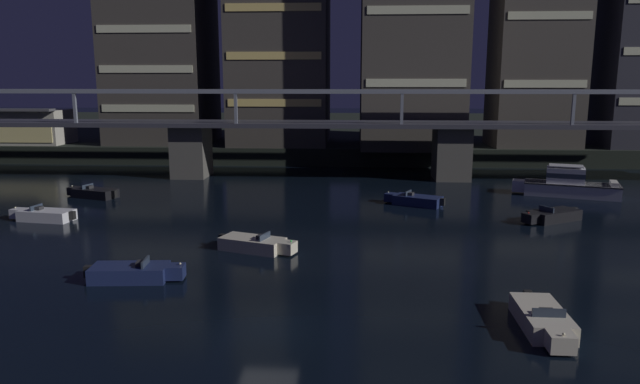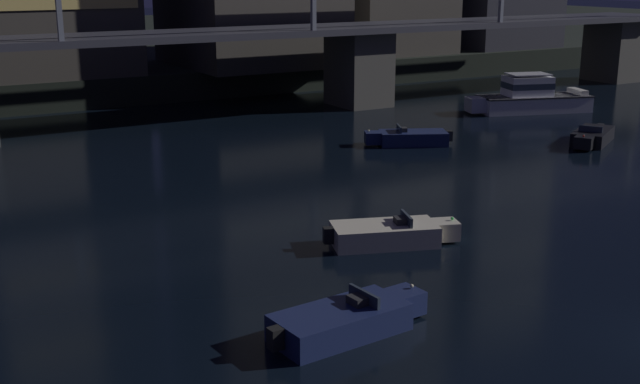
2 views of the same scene
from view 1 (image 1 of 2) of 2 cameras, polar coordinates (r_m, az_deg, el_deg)
The scene contains 14 objects.
ground_plane at distance 25.22m, azimuth -5.25°, elevation -13.26°, with size 400.00×400.00×0.00m, color black.
far_riverbank at distance 110.16m, azimuth 1.42°, elevation 6.08°, with size 240.00×80.00×2.20m, color black.
river_bridge at distance 62.11m, azimuth -0.02°, elevation 5.28°, with size 89.86×6.40×9.38m.
tower_west_low at distance 81.33m, azimuth -15.34°, elevation 13.27°, with size 12.63×12.50×24.37m.
tower_west_tall at distance 77.47m, azimuth -3.89°, elevation 15.15°, with size 12.27×13.88×28.12m.
waterfront_pavilion at distance 85.62m, azimuth -27.28°, elevation 5.75°, with size 12.40×7.40×4.70m.
cabin_cruiser_near_left at distance 57.16m, azimuth 23.19°, elevation 0.68°, with size 9.33×5.05×2.79m.
speedboat_near_center at distance 32.18m, azimuth -17.83°, elevation -7.54°, with size 5.23×2.12×1.16m.
speedboat_near_right at distance 26.67m, azimuth 21.08°, elevation -11.63°, with size 1.87×5.20×1.16m.
speedboat_mid_left at distance 48.11m, azimuth -25.47°, elevation -2.05°, with size 5.23×2.36×1.16m.
speedboat_mid_center at distance 36.01m, azimuth -6.35°, elevation -5.11°, with size 5.11×3.01×1.16m.
speedboat_far_left at distance 49.45m, azimuth 9.32°, elevation -0.80°, with size 4.96×3.36×1.16m.
speedboat_far_center at distance 55.80m, azimuth -21.38°, elevation -0.08°, with size 5.13×2.95×1.16m.
speedboat_far_right at distance 46.58m, azimuth 21.84°, elevation -2.16°, with size 4.86×3.61×1.16m.
Camera 1 is at (3.55, -22.75, 10.29)m, focal length 32.57 mm.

